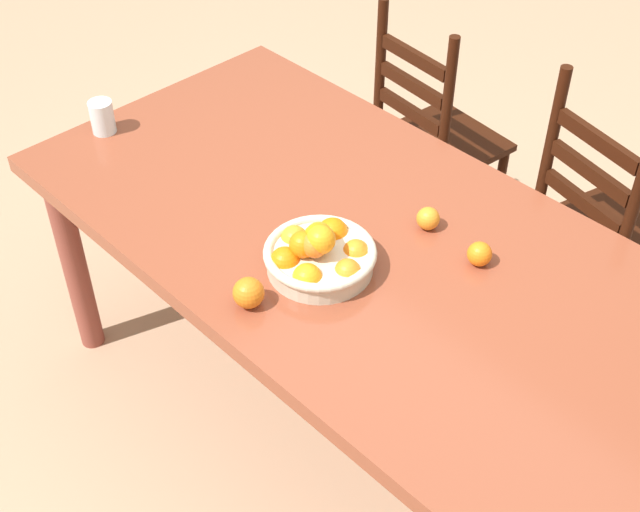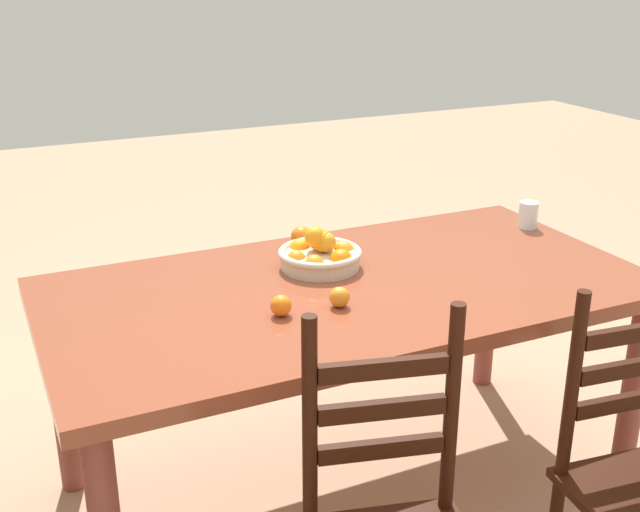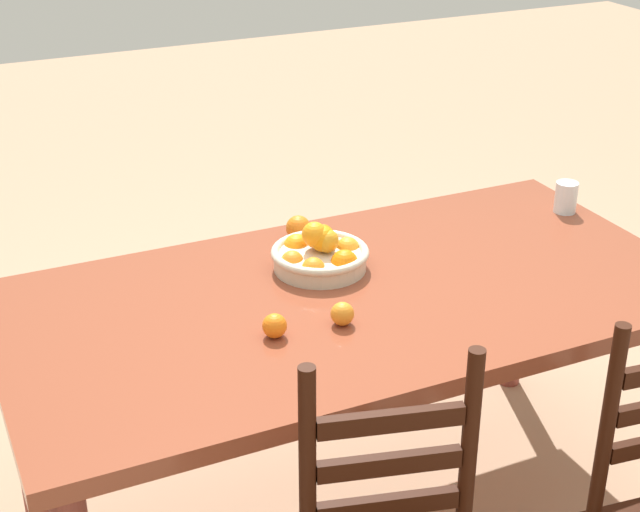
% 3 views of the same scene
% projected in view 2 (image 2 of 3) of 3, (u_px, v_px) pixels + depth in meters
% --- Properties ---
extents(ground_plane, '(12.00, 12.00, 0.00)m').
position_uv_depth(ground_plane, '(346.00, 486.00, 2.78)').
color(ground_plane, tan).
extents(dining_table, '(1.90, 0.97, 0.77)m').
position_uv_depth(dining_table, '(348.00, 309.00, 2.53)').
color(dining_table, brown).
rests_on(dining_table, ground).
extents(fruit_bowl, '(0.28, 0.28, 0.14)m').
position_uv_depth(fruit_bowl, '(320.00, 254.00, 2.62)').
color(fruit_bowl, beige).
rests_on(fruit_bowl, dining_table).
extents(orange_loose_0, '(0.08, 0.08, 0.08)m').
position_uv_depth(orange_loose_0, '(303.00, 236.00, 2.81)').
color(orange_loose_0, orange).
rests_on(orange_loose_0, dining_table).
extents(orange_loose_1, '(0.06, 0.06, 0.06)m').
position_uv_depth(orange_loose_1, '(281.00, 306.00, 2.27)').
color(orange_loose_1, orange).
rests_on(orange_loose_1, dining_table).
extents(orange_loose_2, '(0.06, 0.06, 0.06)m').
position_uv_depth(orange_loose_2, '(340.00, 297.00, 2.33)').
color(orange_loose_2, orange).
rests_on(orange_loose_2, dining_table).
extents(drinking_glass, '(0.07, 0.07, 0.10)m').
position_uv_depth(drinking_glass, '(528.00, 215.00, 3.00)').
color(drinking_glass, silver).
rests_on(drinking_glass, dining_table).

